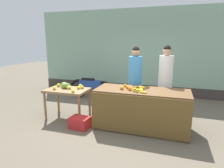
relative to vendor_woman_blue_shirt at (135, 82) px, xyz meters
name	(u,v)px	position (x,y,z in m)	size (l,w,h in m)	color
ground_plane	(122,125)	(-0.17, -0.66, -0.93)	(24.00, 24.00, 0.00)	#665B4C
market_wall_back	(143,53)	(-0.17, 2.35, 0.60)	(8.28, 0.23, 3.12)	#8CB299
fruit_stall_counter	(141,109)	(0.29, -0.67, -0.48)	(2.07, 0.85, 0.90)	brown
side_table_wooden	(67,93)	(-1.61, -0.66, -0.26)	(1.06, 0.68, 0.77)	olive
banana_bunch_pile	(139,89)	(0.23, -0.75, 0.00)	(0.35, 0.52, 0.07)	yellow
orange_pile	(126,88)	(-0.07, -0.71, 0.01)	(0.28, 0.36, 0.08)	orange
mango_papaya_pile	(67,86)	(-1.66, -0.58, -0.09)	(0.82, 0.64, 0.14)	#DFD648
vendor_woman_blue_shirt	(135,82)	(0.00, 0.00, 0.00)	(0.34, 0.34, 1.84)	#33333D
vendor_woman_white_shirt	(165,83)	(0.75, 0.09, 0.02)	(0.34, 0.34, 1.87)	#33333D
parked_motorcycle	(91,87)	(-1.78, 1.15, -0.53)	(1.60, 0.18, 0.88)	black
produce_crate	(80,123)	(-1.05, -1.10, -0.80)	(0.44, 0.32, 0.26)	red
produce_sack	(106,104)	(-0.83, 0.05, -0.69)	(0.36, 0.30, 0.48)	maroon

